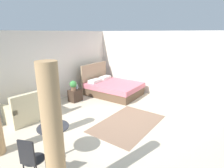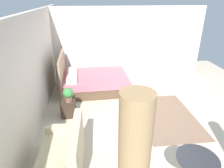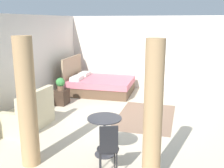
% 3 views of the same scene
% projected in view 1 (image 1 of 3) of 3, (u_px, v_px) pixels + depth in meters
% --- Properties ---
extents(ground_plane, '(9.13, 8.68, 0.02)m').
position_uv_depth(ground_plane, '(112.00, 120.00, 5.65)').
color(ground_plane, beige).
extents(wall_back, '(9.13, 0.12, 2.63)m').
position_uv_depth(wall_back, '(52.00, 67.00, 6.91)').
color(wall_back, silver).
rests_on(wall_back, ground).
extents(wall_right, '(0.12, 5.68, 2.63)m').
position_uv_depth(wall_right, '(156.00, 64.00, 7.67)').
color(wall_right, silver).
rests_on(wall_right, ground).
extents(area_rug, '(2.24, 1.43, 0.01)m').
position_uv_depth(area_rug, '(128.00, 123.00, 5.40)').
color(area_rug, '#7F604C').
rests_on(area_rug, ground).
extents(bed, '(1.73, 2.22, 1.25)m').
position_uv_depth(bed, '(113.00, 88.00, 7.86)').
color(bed, brown).
rests_on(bed, ground).
extents(couch, '(1.33, 0.80, 0.93)m').
position_uv_depth(couch, '(31.00, 110.00, 5.58)').
color(couch, beige).
rests_on(couch, ground).
extents(nightstand, '(0.46, 0.36, 0.46)m').
position_uv_depth(nightstand, '(75.00, 95.00, 7.11)').
color(nightstand, '#38281E').
rests_on(nightstand, ground).
extents(potted_plant, '(0.26, 0.26, 0.38)m').
position_uv_depth(potted_plant, '(73.00, 85.00, 6.89)').
color(potted_plant, brown).
rests_on(potted_plant, nightstand).
extents(vase, '(0.09, 0.09, 0.16)m').
position_uv_depth(vase, '(77.00, 87.00, 7.13)').
color(vase, silver).
rests_on(vase, nightstand).
extents(balcony_table, '(0.63, 0.63, 0.74)m').
position_uv_depth(balcony_table, '(54.00, 136.00, 3.79)').
color(balcony_table, '#2D2D33').
rests_on(balcony_table, ground).
extents(cafe_chair_near_window, '(0.47, 0.47, 0.91)m').
position_uv_depth(cafe_chair_near_window, '(31.00, 158.00, 3.10)').
color(cafe_chair_near_window, black).
rests_on(cafe_chair_near_window, ground).
extents(curtain_left, '(0.28, 0.28, 2.24)m').
position_uv_depth(curtain_left, '(54.00, 141.00, 2.57)').
color(curtain_left, tan).
rests_on(curtain_left, ground).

